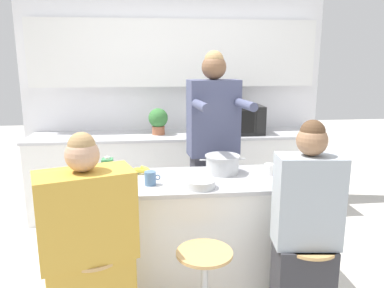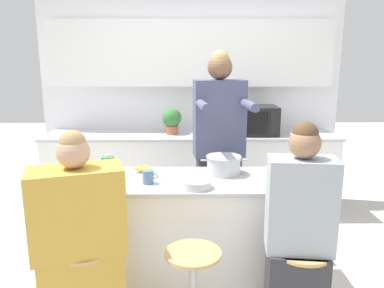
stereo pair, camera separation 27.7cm
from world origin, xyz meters
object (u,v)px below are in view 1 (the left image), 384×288
Objects in this scene: coffee_cup_near at (150,178)px; juice_carton at (108,171)px; bar_stool_rightmost at (306,288)px; cooking_pot at (222,164)px; potted_plant at (158,120)px; person_cooking at (213,157)px; microwave at (241,120)px; coffee_cup_far at (270,169)px; person_wrapped_blanket at (89,255)px; kitchen_island at (193,234)px; person_seated_near at (305,242)px; banana_bunch at (142,170)px; fruit_bowl at (201,184)px.

juice_carton reaches higher than coffee_cup_near.
juice_carton is at bearing 155.96° from bar_stool_rightmost.
cooking_pot is 1.20× the size of potted_plant.
person_cooking is at bearing 32.49° from juice_carton.
microwave is (0.06, 2.11, 0.76)m from bar_stool_rightmost.
juice_carton reaches higher than coffee_cup_far.
coffee_cup_near is at bearing 34.58° from person_wrapped_blanket.
microwave is at bearing 49.06° from juice_carton.
person_wrapped_blanket is at bearing -102.18° from potted_plant.
bar_stool_rightmost is at bearing -41.73° from kitchen_island.
person_seated_near is 7.71× the size of banana_bunch.
bar_stool_rightmost is 3.44× the size of banana_bunch.
juice_carton is at bearing -153.55° from person_cooking.
coffee_cup_far is at bearing 8.05° from person_wrapped_blanket.
person_wrapped_blanket reaches higher than coffee_cup_near.
microwave reaches higher than bar_stool_rightmost.
person_wrapped_blanket is 7.46× the size of banana_bunch.
banana_bunch reaches higher than kitchen_island.
cooking_pot is at bearing 56.91° from fruit_bowl.
juice_carton is (-0.86, -0.15, 0.02)m from cooking_pot.
potted_plant is (-0.25, 1.76, 0.18)m from fruit_bowl.
potted_plant is at bearing 83.28° from banana_bunch.
microwave reaches higher than kitchen_island.
juice_carton is (-0.30, 0.08, 0.04)m from coffee_cup_near.
coffee_cup_near reaches higher than coffee_cup_far.
person_seated_near reaches higher than fruit_bowl.
bar_stool_rightmost is at bearing -36.62° from banana_bunch.
microwave reaches higher than coffee_cup_far.
kitchen_island is at bearing 143.71° from person_seated_near.
microwave is (1.40, 2.10, 0.45)m from person_wrapped_blanket.
cooking_pot is at bearing -109.01° from microwave.
person_cooking is at bearing -66.41° from potted_plant.
potted_plant is at bearing 118.13° from coffee_cup_far.
banana_bunch is at bearing 171.76° from coffee_cup_far.
juice_carton reaches higher than bar_stool_rightmost.
fruit_bowl is 0.36m from coffee_cup_near.
coffee_cup_near is at bearing -170.92° from coffee_cup_far.
banana_bunch is (-0.61, -0.34, 0.00)m from person_cooking.
coffee_cup_near is 0.62× the size of banana_bunch.
coffee_cup_far is at bearing -94.99° from microwave.
potted_plant is (-0.46, 1.43, 0.13)m from cooking_pot.
cooking_pot is 1.85× the size of juice_carton.
person_wrapped_blanket is at bearing -173.67° from person_seated_near.
coffee_cup_near is at bearing -137.45° from person_cooking.
person_cooking is 1.30× the size of person_seated_near.
banana_bunch is (-1.04, 0.77, 0.59)m from bar_stool_rightmost.
juice_carton is 1.63m from potted_plant.
fruit_bowl is at bearing 148.50° from bar_stool_rightmost.
person_cooking is 0.40m from cooking_pot.
microwave reaches higher than banana_bunch.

